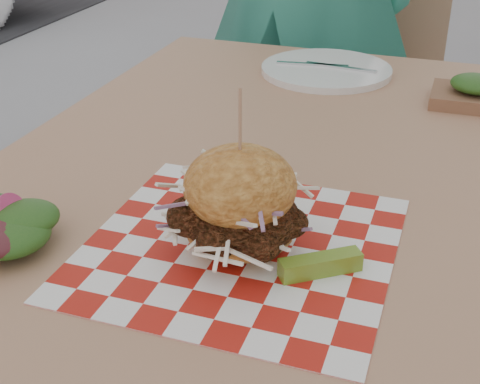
# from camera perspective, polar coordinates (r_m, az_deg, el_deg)

# --- Properties ---
(patio_table) EXTENTS (0.80, 1.20, 0.75)m
(patio_table) POSITION_cam_1_polar(r_m,az_deg,el_deg) (1.07, 2.10, -0.78)
(patio_table) COLOR tan
(patio_table) RESTS_ON ground
(patio_chair) EXTENTS (0.47, 0.48, 0.95)m
(patio_chair) POSITION_cam_1_polar(r_m,az_deg,el_deg) (2.08, 10.50, 9.92)
(patio_chair) COLOR tan
(patio_chair) RESTS_ON ground
(paper_liner) EXTENTS (0.36, 0.36, 0.00)m
(paper_liner) POSITION_cam_1_polar(r_m,az_deg,el_deg) (0.81, 0.00, -4.65)
(paper_liner) COLOR red
(paper_liner) RESTS_ON patio_table
(sandwich) EXTENTS (0.17, 0.17, 0.20)m
(sandwich) POSITION_cam_1_polar(r_m,az_deg,el_deg) (0.78, 0.00, -1.17)
(sandwich) COLOR gold
(sandwich) RESTS_ON paper_liner
(pickle_spear) EXTENTS (0.09, 0.07, 0.02)m
(pickle_spear) POSITION_cam_1_polar(r_m,az_deg,el_deg) (0.76, 6.87, -6.19)
(pickle_spear) COLOR olive
(pickle_spear) RESTS_ON paper_liner
(place_setting) EXTENTS (0.27, 0.27, 0.02)m
(place_setting) POSITION_cam_1_polar(r_m,az_deg,el_deg) (1.42, 7.37, 10.30)
(place_setting) COLOR white
(place_setting) RESTS_ON patio_table
(kraft_tray) EXTENTS (0.15, 0.12, 0.06)m
(kraft_tray) POSITION_cam_1_polar(r_m,az_deg,el_deg) (1.30, 19.35, 7.99)
(kraft_tray) COLOR brown
(kraft_tray) RESTS_ON patio_table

